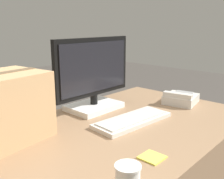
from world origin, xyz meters
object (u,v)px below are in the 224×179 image
object	(u,v)px
keyboard	(133,120)
desk_phone	(181,98)
monitor	(94,78)
paper_cup_right	(128,179)
sticky_note_pad	(153,157)

from	to	relation	value
keyboard	desk_phone	xyz separation A→B (m)	(0.48, -0.02, 0.02)
monitor	desk_phone	world-z (taller)	monitor
monitor	paper_cup_right	xyz separation A→B (m)	(-0.49, -0.66, -0.14)
monitor	keyboard	world-z (taller)	monitor
sticky_note_pad	desk_phone	bearing A→B (deg)	20.62
keyboard	sticky_note_pad	size ratio (longest dim) A/B	5.31
keyboard	monitor	bearing A→B (deg)	91.77
keyboard	paper_cup_right	distance (m)	0.60
monitor	keyboard	size ratio (longest dim) A/B	1.21
monitor	keyboard	xyz separation A→B (m)	(-0.02, -0.31, -0.18)
desk_phone	paper_cup_right	xyz separation A→B (m)	(-0.96, -0.34, 0.01)
paper_cup_right	sticky_note_pad	size ratio (longest dim) A/B	1.08
sticky_note_pad	monitor	bearing A→B (deg)	66.64
paper_cup_right	sticky_note_pad	world-z (taller)	paper_cup_right
monitor	desk_phone	distance (m)	0.59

